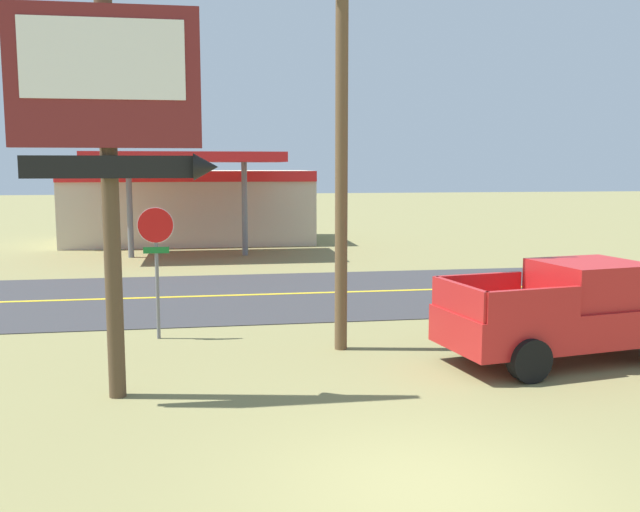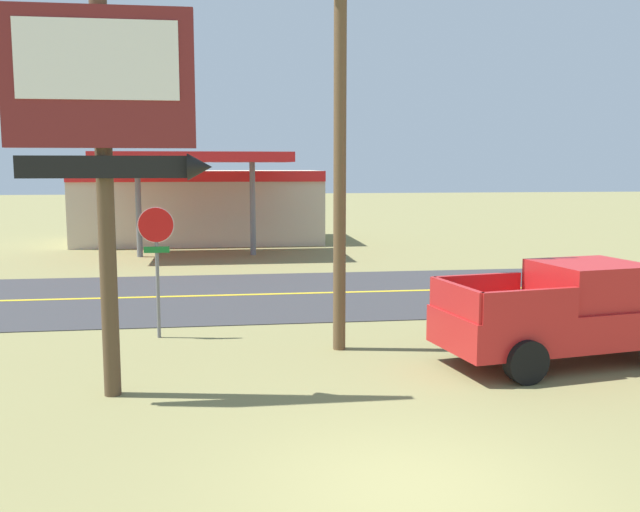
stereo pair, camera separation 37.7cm
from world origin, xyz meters
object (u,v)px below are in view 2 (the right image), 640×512
Objects in this scene: motel_sign at (105,121)px; pickup_red_parked_on_lawn at (572,314)px; stop_sign at (157,248)px; gas_station at (201,204)px; utility_pole at (340,105)px.

motel_sign reaches higher than pickup_red_parked_on_lawn.
motel_sign is 4.81m from stop_sign.
motel_sign is 9.37m from pickup_red_parked_on_lawn.
stop_sign is at bearing -90.92° from gas_station.
gas_station is (0.68, 24.27, -2.61)m from motel_sign.
motel_sign is at bearing -173.25° from pickup_red_parked_on_lawn.
utility_pole is (4.22, 2.56, 0.52)m from motel_sign.
stop_sign is 0.54× the size of pickup_red_parked_on_lawn.
motel_sign is at bearing -91.60° from gas_station.
gas_station reaches higher than stop_sign.
stop_sign is 0.31× the size of utility_pole.
stop_sign is 0.25× the size of gas_station.
gas_station is 24.58m from pickup_red_parked_on_lawn.
motel_sign is 2.25× the size of stop_sign.
motel_sign is 1.21× the size of pickup_red_parked_on_lawn.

